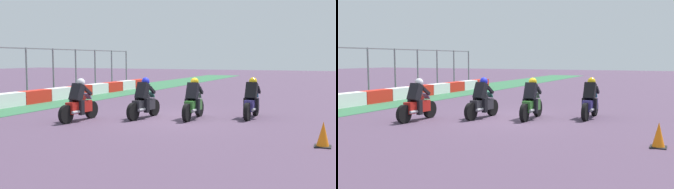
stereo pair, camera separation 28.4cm
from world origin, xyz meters
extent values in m
plane|color=#4D394F|center=(0.00, 0.00, 0.00)|extent=(120.00, 120.00, 0.00)
cube|color=#306642|center=(0.00, 7.91, 0.01)|extent=(72.00, 4.20, 0.02)
cube|color=silver|center=(0.00, 8.01, 0.32)|extent=(1.76, 0.60, 0.64)
cube|color=red|center=(1.79, 8.01, 0.32)|extent=(1.76, 0.60, 0.64)
cube|color=silver|center=(3.59, 8.01, 0.32)|extent=(1.76, 0.60, 0.64)
cube|color=red|center=(5.38, 8.01, 0.32)|extent=(1.76, 0.60, 0.64)
cube|color=silver|center=(7.18, 8.01, 0.32)|extent=(1.76, 0.60, 0.64)
cube|color=red|center=(8.97, 8.01, 0.32)|extent=(1.76, 0.60, 0.64)
cube|color=silver|center=(10.77, 8.01, 0.32)|extent=(1.76, 0.60, 0.64)
cube|color=red|center=(12.56, 8.01, 0.32)|extent=(1.76, 0.60, 0.64)
cylinder|color=slate|center=(3.26, 9.89, 1.40)|extent=(0.10, 0.10, 2.80)
cylinder|color=slate|center=(5.43, 9.89, 1.40)|extent=(0.10, 0.10, 2.80)
cylinder|color=slate|center=(7.61, 9.89, 1.40)|extent=(0.10, 0.10, 2.80)
cylinder|color=slate|center=(9.78, 9.89, 1.40)|extent=(0.10, 0.10, 2.80)
cylinder|color=slate|center=(11.96, 9.89, 1.40)|extent=(0.10, 0.10, 2.80)
cylinder|color=slate|center=(14.13, 9.89, 1.40)|extent=(0.10, 0.10, 2.80)
cylinder|color=black|center=(2.02, -2.80, 0.32)|extent=(0.64, 0.15, 0.64)
cylinder|color=black|center=(0.62, -2.77, 0.32)|extent=(0.64, 0.15, 0.64)
cube|color=navy|center=(1.32, -2.79, 0.50)|extent=(1.11, 0.34, 0.40)
ellipsoid|color=navy|center=(1.42, -2.79, 0.80)|extent=(0.49, 0.31, 0.24)
cube|color=red|center=(0.81, -2.78, 0.52)|extent=(0.06, 0.16, 0.08)
cylinder|color=#A5A5AD|center=(0.96, -2.94, 0.37)|extent=(0.42, 0.11, 0.10)
cube|color=black|center=(1.22, -2.79, 1.02)|extent=(0.49, 0.41, 0.66)
sphere|color=gold|center=(1.44, -2.79, 1.36)|extent=(0.31, 0.31, 0.30)
cube|color=teal|center=(1.82, -2.80, 0.84)|extent=(0.16, 0.26, 0.23)
cube|color=black|center=(1.20, -2.58, 0.50)|extent=(0.18, 0.14, 0.52)
cube|color=black|center=(1.19, -2.98, 0.50)|extent=(0.18, 0.14, 0.52)
cube|color=black|center=(1.60, -2.61, 1.04)|extent=(0.39, 0.11, 0.31)
cube|color=black|center=(1.59, -2.97, 1.04)|extent=(0.39, 0.11, 0.31)
cylinder|color=black|center=(0.93, -0.87, 0.32)|extent=(0.64, 0.15, 0.64)
cylinder|color=black|center=(-0.47, -0.89, 0.32)|extent=(0.64, 0.15, 0.64)
cube|color=#2F6E29|center=(0.23, -0.88, 0.50)|extent=(1.10, 0.33, 0.40)
ellipsoid|color=#2F6E29|center=(0.33, -0.88, 0.80)|extent=(0.48, 0.31, 0.24)
cube|color=red|center=(-0.28, -0.88, 0.52)|extent=(0.06, 0.16, 0.08)
cylinder|color=#A5A5AD|center=(-0.12, -1.04, 0.37)|extent=(0.42, 0.11, 0.10)
cube|color=black|center=(0.13, -0.88, 1.02)|extent=(0.49, 0.41, 0.66)
sphere|color=gold|center=(0.35, -0.88, 1.36)|extent=(0.30, 0.30, 0.30)
cube|color=slate|center=(0.73, -0.87, 0.84)|extent=(0.16, 0.26, 0.23)
cube|color=black|center=(0.11, -0.68, 0.50)|extent=(0.18, 0.14, 0.52)
cube|color=black|center=(0.12, -1.08, 0.50)|extent=(0.18, 0.14, 0.52)
cube|color=black|center=(0.51, -0.69, 1.04)|extent=(0.39, 0.10, 0.31)
cube|color=black|center=(0.52, -1.05, 1.04)|extent=(0.39, 0.10, 0.31)
cylinder|color=black|center=(0.38, 0.80, 0.32)|extent=(0.65, 0.21, 0.64)
cylinder|color=black|center=(-1.01, 0.95, 0.32)|extent=(0.65, 0.21, 0.64)
cube|color=#28282C|center=(-0.32, 0.87, 0.50)|extent=(1.13, 0.44, 0.40)
ellipsoid|color=#28282C|center=(-0.22, 0.86, 0.80)|extent=(0.51, 0.35, 0.24)
cube|color=red|center=(-0.83, 0.93, 0.52)|extent=(0.08, 0.17, 0.08)
cylinder|color=#A5A5AD|center=(-0.68, 0.75, 0.37)|extent=(0.43, 0.14, 0.10)
cube|color=black|center=(-0.42, 0.88, 1.02)|extent=(0.52, 0.45, 0.66)
sphere|color=#1A21BF|center=(-0.20, 0.86, 1.36)|extent=(0.33, 0.33, 0.30)
cube|color=#39786A|center=(0.18, 0.82, 0.84)|extent=(0.18, 0.28, 0.23)
cube|color=black|center=(-0.42, 1.08, 0.50)|extent=(0.19, 0.16, 0.52)
cube|color=black|center=(-0.46, 0.69, 0.50)|extent=(0.19, 0.16, 0.52)
cube|color=black|center=(-0.02, 1.02, 1.04)|extent=(0.39, 0.14, 0.31)
cube|color=black|center=(-0.06, 0.66, 1.04)|extent=(0.39, 0.14, 0.31)
cylinder|color=black|center=(-1.11, 2.66, 0.32)|extent=(0.65, 0.17, 0.64)
cylinder|color=black|center=(-2.50, 2.71, 0.32)|extent=(0.65, 0.17, 0.64)
cube|color=#B11E18|center=(-1.81, 2.68, 0.50)|extent=(1.11, 0.36, 0.40)
ellipsoid|color=#B11E18|center=(-1.71, 2.68, 0.80)|extent=(0.49, 0.32, 0.24)
cube|color=red|center=(-2.31, 2.71, 0.52)|extent=(0.07, 0.16, 0.08)
cylinder|color=#A5A5AD|center=(-2.16, 2.54, 0.37)|extent=(0.42, 0.12, 0.10)
cube|color=black|center=(-1.91, 2.69, 1.02)|extent=(0.50, 0.42, 0.66)
sphere|color=silver|center=(-1.69, 2.68, 1.36)|extent=(0.31, 0.31, 0.30)
cube|color=slate|center=(-1.31, 2.66, 0.84)|extent=(0.16, 0.27, 0.23)
cube|color=black|center=(-1.92, 2.89, 0.50)|extent=(0.19, 0.15, 0.52)
cube|color=black|center=(-1.93, 2.49, 0.50)|extent=(0.19, 0.15, 0.52)
cube|color=black|center=(-1.52, 2.85, 1.04)|extent=(0.39, 0.12, 0.31)
cube|color=black|center=(-1.53, 2.49, 1.04)|extent=(0.39, 0.12, 0.31)
cube|color=black|center=(-2.72, -5.40, 0.01)|extent=(0.40, 0.40, 0.03)
cone|color=orange|center=(-2.72, -5.40, 0.32)|extent=(0.32, 0.32, 0.64)
camera|label=1|loc=(-13.08, -5.70, 2.22)|focal=41.66mm
camera|label=2|loc=(-12.96, -5.96, 2.22)|focal=41.66mm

